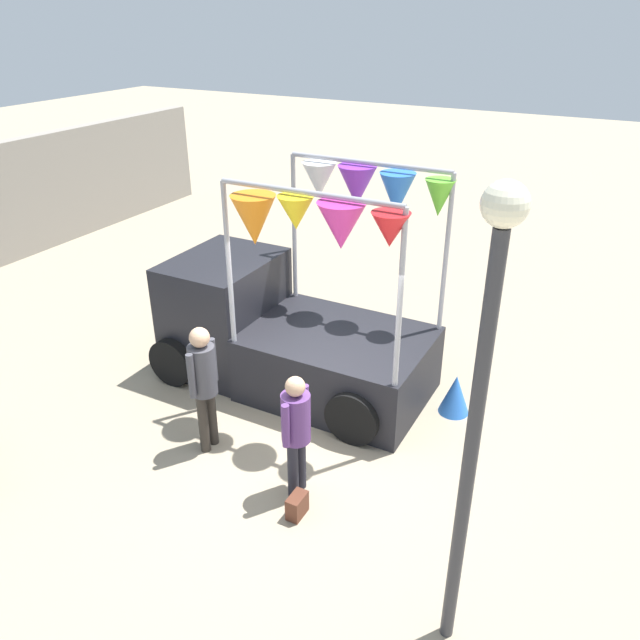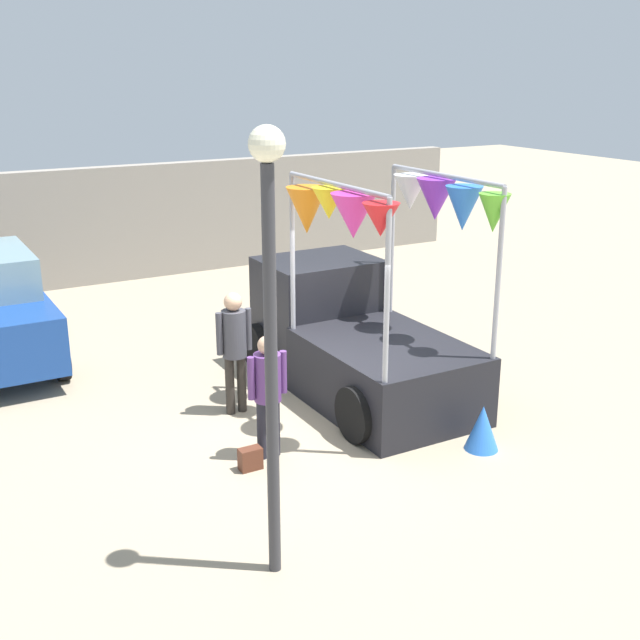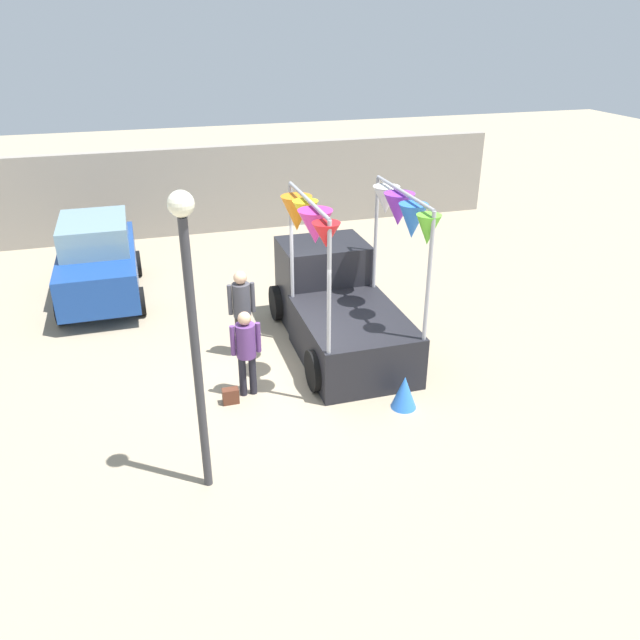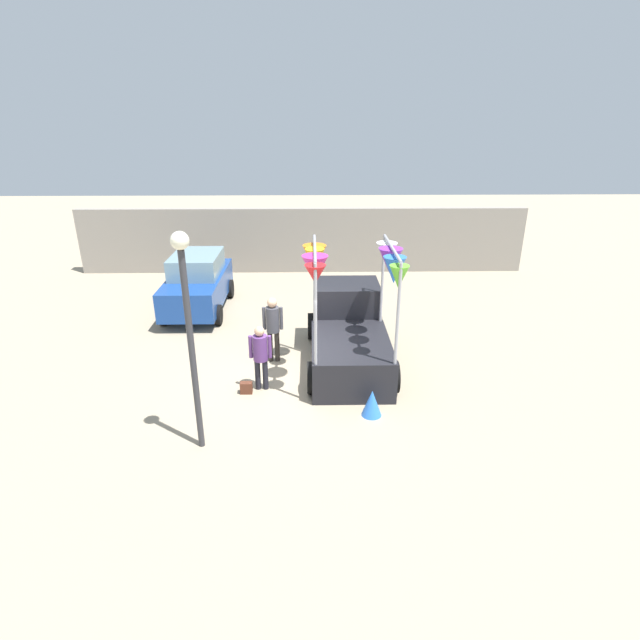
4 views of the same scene
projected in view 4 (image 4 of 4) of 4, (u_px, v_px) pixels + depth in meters
name	position (u px, v px, depth m)	size (l,w,h in m)	color
ground_plane	(298.00, 379.00, 12.34)	(60.00, 60.00, 0.00)	gray
vendor_truck	(348.00, 326.00, 12.97)	(2.53, 4.07, 3.33)	black
parked_car	(198.00, 283.00, 16.35)	(1.88, 4.00, 1.88)	navy
person_customer	(260.00, 352.00, 11.54)	(0.53, 0.34, 1.61)	black
person_vendor	(273.00, 323.00, 12.84)	(0.53, 0.34, 1.77)	#2D2823
handbag	(246.00, 388.00, 11.67)	(0.28, 0.16, 0.28)	#592D1E
street_lamp	(188.00, 316.00, 8.82)	(0.32, 0.32, 4.28)	#333338
brick_boundary_wall	(303.00, 240.00, 20.30)	(18.00, 0.36, 2.60)	gray
folded_kite_bundle_azure	(372.00, 403.00, 10.76)	(0.44, 0.44, 0.60)	blue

